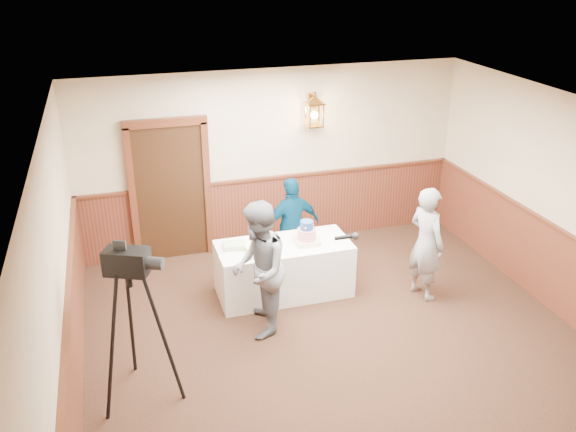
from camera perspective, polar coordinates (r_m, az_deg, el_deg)
The scene contains 10 objects.
ground at distance 7.15m, azimuth 6.43°, elevation -14.31°, with size 7.00×7.00×0.00m, color black.
room_shell at distance 6.68m, azimuth 5.09°, elevation -1.78°, with size 6.02×7.02×2.81m.
display_table at distance 8.35m, azimuth -0.40°, elevation -4.96°, with size 1.80×0.80×0.75m, color white.
tiered_cake at distance 8.16m, azimuth 1.76°, elevation -1.74°, with size 0.32×0.32×0.32m.
sheet_cake_yellow at distance 7.94m, azimuth -2.47°, elevation -3.22°, with size 0.36×0.27×0.07m, color #F4DB92.
sheet_cake_green at distance 8.10m, azimuth -5.03°, elevation -2.76°, with size 0.29×0.23×0.07m, color #9AC38A.
interviewer at distance 7.33m, azimuth -2.74°, elevation -5.06°, with size 1.51×0.97×1.72m.
baker at distance 8.31m, azimuth 12.81°, elevation -2.51°, with size 0.58×0.38×1.58m, color gray.
assistant_p at distance 8.75m, azimuth 0.40°, elevation -0.95°, with size 0.86×0.36×1.46m, color #032F4B.
tv_camera_rig at distance 6.53m, azimuth -14.08°, elevation -10.61°, with size 0.67×0.64×1.74m.
Camera 1 is at (-2.35, -5.12, 4.41)m, focal length 38.00 mm.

